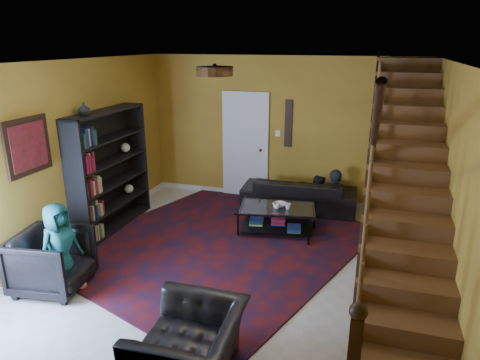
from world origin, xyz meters
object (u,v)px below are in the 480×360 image
object	(u,v)px
bookshelf	(111,173)
armchair_left	(52,261)
coffee_table	(277,218)
armchair_right	(189,348)
sofa	(299,194)

from	to	relation	value
bookshelf	armchair_left	world-z (taller)	bookshelf
coffee_table	armchair_left	bearing A→B (deg)	-133.59
bookshelf	armchair_right	distance (m)	3.94
bookshelf	armchair_right	bearing A→B (deg)	-47.09
bookshelf	armchair_right	world-z (taller)	bookshelf
sofa	armchair_right	xyz separation A→B (m)	(-0.23, -4.55, 0.03)
bookshelf	coffee_table	distance (m)	2.87
sofa	armchair_right	distance (m)	4.56
sofa	armchair_left	bearing A→B (deg)	52.31
bookshelf	armchair_left	xyz separation A→B (m)	(0.35, -1.93, -0.58)
armchair_left	armchair_right	distance (m)	2.47
bookshelf	sofa	distance (m)	3.41
armchair_right	coffee_table	xyz separation A→B (m)	(0.07, 3.41, -0.07)
armchair_left	coffee_table	size ratio (longest dim) A/B	0.65
sofa	armchair_left	xyz separation A→B (m)	(-2.53, -3.63, 0.08)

